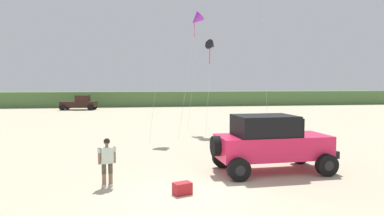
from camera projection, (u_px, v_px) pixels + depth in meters
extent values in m
plane|color=#C1B293|center=(190.00, 195.00, 10.78)|extent=(220.00, 220.00, 0.00)
cube|color=#4C703D|center=(120.00, 99.00, 54.22)|extent=(90.00, 6.57, 2.27)
cube|color=#EA2151|center=(272.00, 146.00, 13.55)|extent=(4.47, 2.01, 0.90)
cube|color=#EA2151|center=(310.00, 136.00, 13.85)|extent=(1.17, 1.74, 0.12)
cube|color=black|center=(264.00, 125.00, 13.42)|extent=(2.37, 1.85, 0.80)
cube|color=black|center=(293.00, 126.00, 13.66)|extent=(0.17, 1.67, 0.72)
cube|color=black|center=(324.00, 151.00, 14.03)|extent=(0.27, 1.81, 0.28)
cylinder|color=black|center=(216.00, 146.00, 13.08)|extent=(0.33, 0.78, 0.77)
cylinder|color=black|center=(299.00, 154.00, 14.95)|extent=(0.85, 0.33, 0.84)
cylinder|color=black|center=(299.00, 154.00, 14.95)|extent=(0.39, 0.33, 0.38)
cylinder|color=black|center=(327.00, 165.00, 12.94)|extent=(0.85, 0.33, 0.84)
cylinder|color=black|center=(327.00, 165.00, 12.94)|extent=(0.39, 0.33, 0.38)
cylinder|color=black|center=(222.00, 158.00, 14.25)|extent=(0.85, 0.33, 0.84)
cylinder|color=black|center=(222.00, 158.00, 14.25)|extent=(0.39, 0.33, 0.38)
cylinder|color=black|center=(239.00, 170.00, 12.24)|extent=(0.85, 0.33, 0.84)
cylinder|color=black|center=(239.00, 170.00, 12.24)|extent=(0.39, 0.33, 0.38)
cylinder|color=#8C664C|center=(104.00, 180.00, 11.53)|extent=(0.14, 0.14, 0.49)
cylinder|color=#4C4233|center=(104.00, 169.00, 11.50)|extent=(0.15, 0.15, 0.36)
cube|color=silver|center=(104.00, 185.00, 11.58)|extent=(0.18, 0.28, 0.10)
cylinder|color=#8C664C|center=(111.00, 179.00, 11.62)|extent=(0.14, 0.14, 0.49)
cylinder|color=#4C4233|center=(110.00, 168.00, 11.60)|extent=(0.15, 0.15, 0.36)
cube|color=silver|center=(110.00, 185.00, 11.67)|extent=(0.18, 0.28, 0.10)
cube|color=silver|center=(107.00, 155.00, 11.52)|extent=(0.46, 0.36, 0.54)
cylinder|color=#8C664C|center=(99.00, 156.00, 11.41)|extent=(0.09, 0.09, 0.56)
cylinder|color=silver|center=(99.00, 151.00, 11.39)|extent=(0.11, 0.11, 0.16)
cylinder|color=#8C664C|center=(115.00, 155.00, 11.63)|extent=(0.09, 0.09, 0.56)
cylinder|color=silver|center=(114.00, 149.00, 11.61)|extent=(0.11, 0.11, 0.16)
cylinder|color=#8C664C|center=(107.00, 146.00, 11.49)|extent=(0.10, 0.10, 0.08)
sphere|color=#8C664C|center=(107.00, 142.00, 11.48)|extent=(0.21, 0.21, 0.21)
sphere|color=black|center=(107.00, 141.00, 11.47)|extent=(0.21, 0.21, 0.21)
cube|color=#B21E23|center=(182.00, 188.00, 10.79)|extent=(0.65, 0.53, 0.38)
cube|color=black|center=(79.00, 104.00, 45.97)|extent=(4.81, 2.49, 0.76)
cube|color=black|center=(83.00, 98.00, 45.93)|extent=(1.82, 1.99, 0.84)
cylinder|color=black|center=(95.00, 106.00, 47.10)|extent=(0.79, 0.36, 0.76)
cylinder|color=black|center=(90.00, 107.00, 45.01)|extent=(0.79, 0.36, 0.76)
cylinder|color=black|center=(67.00, 107.00, 46.99)|extent=(0.79, 0.36, 0.76)
cylinder|color=black|center=(62.00, 108.00, 44.89)|extent=(0.79, 0.36, 0.76)
cone|color=purple|center=(196.00, 20.00, 25.62)|extent=(1.41, 1.20, 1.41)
cylinder|color=#E04C93|center=(194.00, 30.00, 25.65)|extent=(0.05, 0.22, 1.06)
cylinder|color=silver|center=(188.00, 74.00, 23.56)|extent=(1.96, 4.47, 8.26)
cylinder|color=silver|center=(162.00, 35.00, 21.91)|extent=(1.86, 3.40, 13.11)
cylinder|color=silver|center=(265.00, 49.00, 20.90)|extent=(0.70, 3.34, 11.16)
cylinder|color=silver|center=(197.00, 48.00, 25.66)|extent=(1.73, 1.74, 12.27)
cone|color=black|center=(212.00, 45.00, 23.92)|extent=(1.04, 1.01, 0.85)
cylinder|color=red|center=(210.00, 56.00, 23.95)|extent=(0.05, 0.26, 1.09)
cylinder|color=silver|center=(209.00, 90.00, 21.74)|extent=(1.42, 4.66, 6.14)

